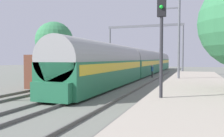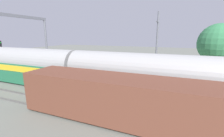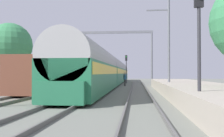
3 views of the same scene
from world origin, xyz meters
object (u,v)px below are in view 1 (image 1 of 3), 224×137
Objects in this scene: railway_signal_far at (161,56)px; catenary_gantry at (145,39)px; freight_car at (78,69)px; railway_signal_near at (161,40)px; person_crossing at (152,70)px; passenger_train at (143,62)px.

railway_signal_far is 0.38× the size of catenary_gantry.
freight_car is 2.83× the size of railway_signal_far.
railway_signal_far is (-4.19, 31.32, -0.35)m from railway_signal_near.
railway_signal_far reaches higher than freight_car.
railway_signal_far is (5.72, 19.82, 1.50)m from freight_car.
railway_signal_far is at bearing 73.90° from freight_car.
freight_car is 1.08× the size of catenary_gantry.
railway_signal_far is 5.68m from catenary_gantry.
freight_car is 7.51× the size of person_crossing.
freight_car is 2.49× the size of railway_signal_near.
freight_car is 11.53m from person_crossing.
railway_signal_far is (1.92, 5.80, 1.00)m from passenger_train.
freight_car is 16.16m from catenary_gantry.
freight_car is at bearing -104.09° from catenary_gantry.
passenger_train is 3.78× the size of freight_car.
passenger_train is at bearing -0.87° from person_crossing.
catenary_gantry reaches higher than railway_signal_far.
freight_car is (-3.80, -14.02, -0.50)m from passenger_train.
passenger_train is at bearing 103.47° from railway_signal_near.
catenary_gantry is at bearing -112.37° from railway_signal_far.
railway_signal_near is 0.43× the size of catenary_gantry.
railway_signal_far reaches higher than person_crossing.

